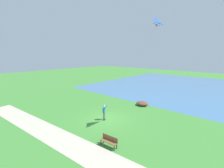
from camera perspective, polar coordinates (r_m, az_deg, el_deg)
ground_plane at (r=18.22m, az=-1.95°, el=-12.68°), size 120.00×120.00×0.00m
lake_water at (r=39.01m, az=29.76°, el=-1.36°), size 36.00×44.00×0.01m
walkway_path at (r=13.64m, az=-12.90°, el=-21.61°), size 5.22×32.09×0.02m
person_kite_flyer at (r=17.67m, az=-2.86°, el=-9.79°), size 0.50×0.63×1.83m
flying_kite at (r=15.96m, az=15.10°, el=20.74°), size 2.80×4.45×8.85m
park_bench_near_walkway at (r=13.20m, az=-1.05°, el=-19.93°), size 0.57×1.53×0.88m
lakeside_shrub at (r=23.06m, az=10.98°, el=-6.99°), size 1.54×1.71×0.58m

